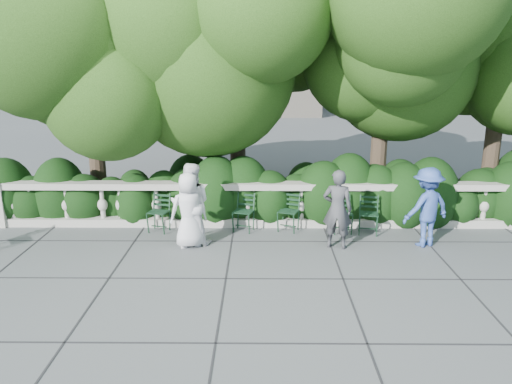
{
  "coord_description": "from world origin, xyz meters",
  "views": [
    {
      "loc": [
        0.09,
        -8.82,
        3.63
      ],
      "look_at": [
        0.0,
        1.0,
        1.0
      ],
      "focal_mm": 35.0,
      "sensor_mm": 36.0,
      "label": 1
    }
  ],
  "objects_px": {
    "chair_f": "(368,236)",
    "person_casual_man": "(191,204)",
    "chair_b": "(241,233)",
    "person_older_blue": "(427,207)",
    "person_businessman": "(189,210)",
    "chair_e": "(343,235)",
    "person_woman_grey": "(337,209)",
    "chair_c": "(286,233)",
    "chair_a": "(157,234)"
  },
  "relations": [
    {
      "from": "person_casual_man",
      "to": "person_woman_grey",
      "type": "bearing_deg",
      "value": 175.64
    },
    {
      "from": "chair_e",
      "to": "person_older_blue",
      "type": "relative_size",
      "value": 0.53
    },
    {
      "from": "person_businessman",
      "to": "chair_f",
      "type": "bearing_deg",
      "value": 170.62
    },
    {
      "from": "chair_a",
      "to": "person_older_blue",
      "type": "xyz_separation_m",
      "value": [
        5.51,
        -0.62,
        0.8
      ]
    },
    {
      "from": "chair_f",
      "to": "person_businessman",
      "type": "bearing_deg",
      "value": -159.73
    },
    {
      "from": "person_woman_grey",
      "to": "person_casual_man",
      "type": "height_order",
      "value": "person_casual_man"
    },
    {
      "from": "chair_f",
      "to": "person_casual_man",
      "type": "relative_size",
      "value": 0.51
    },
    {
      "from": "person_older_blue",
      "to": "chair_e",
      "type": "bearing_deg",
      "value": -44.19
    },
    {
      "from": "person_older_blue",
      "to": "person_woman_grey",
      "type": "bearing_deg",
      "value": -19.2
    },
    {
      "from": "person_woman_grey",
      "to": "chair_e",
      "type": "bearing_deg",
      "value": -96.11
    },
    {
      "from": "chair_f",
      "to": "person_woman_grey",
      "type": "height_order",
      "value": "person_woman_grey"
    },
    {
      "from": "chair_b",
      "to": "person_woman_grey",
      "type": "height_order",
      "value": "person_woman_grey"
    },
    {
      "from": "chair_a",
      "to": "person_older_blue",
      "type": "bearing_deg",
      "value": 8.12
    },
    {
      "from": "chair_b",
      "to": "person_older_blue",
      "type": "xyz_separation_m",
      "value": [
        3.69,
        -0.67,
        0.8
      ]
    },
    {
      "from": "chair_a",
      "to": "chair_b",
      "type": "height_order",
      "value": "same"
    },
    {
      "from": "person_woman_grey",
      "to": "person_older_blue",
      "type": "relative_size",
      "value": 0.99
    },
    {
      "from": "person_businessman",
      "to": "chair_e",
      "type": "bearing_deg",
      "value": 173.23
    },
    {
      "from": "chair_b",
      "to": "person_older_blue",
      "type": "bearing_deg",
      "value": 5.98
    },
    {
      "from": "person_businessman",
      "to": "person_casual_man",
      "type": "bearing_deg",
      "value": -113.2
    },
    {
      "from": "person_older_blue",
      "to": "person_businessman",
      "type": "bearing_deg",
      "value": -22.05
    },
    {
      "from": "chair_e",
      "to": "person_casual_man",
      "type": "relative_size",
      "value": 0.51
    },
    {
      "from": "chair_e",
      "to": "person_businessman",
      "type": "xyz_separation_m",
      "value": [
        -3.16,
        -0.68,
        0.75
      ]
    },
    {
      "from": "person_businessman",
      "to": "person_casual_man",
      "type": "distance_m",
      "value": 0.19
    },
    {
      "from": "chair_b",
      "to": "person_older_blue",
      "type": "distance_m",
      "value": 3.84
    },
    {
      "from": "chair_c",
      "to": "person_woman_grey",
      "type": "xyz_separation_m",
      "value": [
        0.95,
        -0.83,
        0.79
      ]
    },
    {
      "from": "chair_f",
      "to": "person_older_blue",
      "type": "bearing_deg",
      "value": -16.5
    },
    {
      "from": "chair_a",
      "to": "chair_c",
      "type": "relative_size",
      "value": 1.0
    },
    {
      "from": "chair_b",
      "to": "chair_f",
      "type": "distance_m",
      "value": 2.68
    },
    {
      "from": "chair_f",
      "to": "person_casual_man",
      "type": "xyz_separation_m",
      "value": [
        -3.66,
        -0.45,
        0.83
      ]
    },
    {
      "from": "chair_e",
      "to": "chair_f",
      "type": "height_order",
      "value": "same"
    },
    {
      "from": "chair_a",
      "to": "chair_e",
      "type": "relative_size",
      "value": 1.0
    },
    {
      "from": "chair_a",
      "to": "person_woman_grey",
      "type": "bearing_deg",
      "value": 3.21
    },
    {
      "from": "chair_b",
      "to": "chair_c",
      "type": "xyz_separation_m",
      "value": [
        0.96,
        0.03,
        0.0
      ]
    },
    {
      "from": "person_woman_grey",
      "to": "person_older_blue",
      "type": "distance_m",
      "value": 1.79
    },
    {
      "from": "person_businessman",
      "to": "person_woman_grey",
      "type": "xyz_separation_m",
      "value": [
        2.91,
        -0.03,
        0.04
      ]
    },
    {
      "from": "chair_a",
      "to": "chair_b",
      "type": "xyz_separation_m",
      "value": [
        1.82,
        0.05,
        0.0
      ]
    },
    {
      "from": "chair_a",
      "to": "person_businessman",
      "type": "distance_m",
      "value": 1.33
    },
    {
      "from": "chair_a",
      "to": "chair_f",
      "type": "height_order",
      "value": "same"
    },
    {
      "from": "chair_b",
      "to": "chair_e",
      "type": "distance_m",
      "value": 2.17
    },
    {
      "from": "chair_b",
      "to": "person_businessman",
      "type": "xyz_separation_m",
      "value": [
        -1.0,
        -0.77,
        0.75
      ]
    },
    {
      "from": "chair_c",
      "to": "chair_e",
      "type": "bearing_deg",
      "value": 15.94
    },
    {
      "from": "chair_b",
      "to": "chair_f",
      "type": "height_order",
      "value": "same"
    },
    {
      "from": "person_businessman",
      "to": "person_older_blue",
      "type": "xyz_separation_m",
      "value": [
        4.69,
        0.1,
        0.04
      ]
    },
    {
      "from": "chair_a",
      "to": "chair_c",
      "type": "height_order",
      "value": "same"
    },
    {
      "from": "chair_b",
      "to": "person_casual_man",
      "type": "distance_m",
      "value": 1.42
    },
    {
      "from": "chair_a",
      "to": "person_casual_man",
      "type": "height_order",
      "value": "person_casual_man"
    },
    {
      "from": "chair_c",
      "to": "chair_e",
      "type": "xyz_separation_m",
      "value": [
        1.21,
        -0.12,
        0.0
      ]
    },
    {
      "from": "chair_c",
      "to": "person_older_blue",
      "type": "xyz_separation_m",
      "value": [
        2.73,
        -0.7,
        0.8
      ]
    },
    {
      "from": "chair_a",
      "to": "person_businessman",
      "type": "height_order",
      "value": "person_businessman"
    },
    {
      "from": "chair_a",
      "to": "person_woman_grey",
      "type": "height_order",
      "value": "person_woman_grey"
    }
  ]
}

